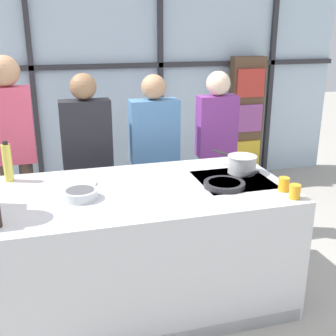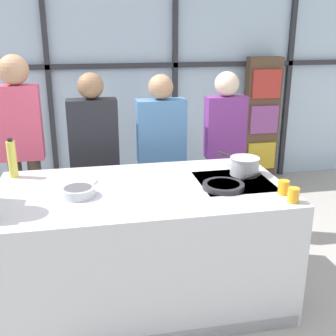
% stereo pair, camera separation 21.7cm
% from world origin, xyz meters
% --- Properties ---
extents(ground_plane, '(18.00, 18.00, 0.00)m').
position_xyz_m(ground_plane, '(0.00, 0.00, 0.00)').
color(ground_plane, '#ADA89E').
extents(back_window_wall, '(6.40, 0.10, 2.80)m').
position_xyz_m(back_window_wall, '(0.00, 2.53, 1.40)').
color(back_window_wall, silver).
rests_on(back_window_wall, ground_plane).
extents(bookshelf, '(0.45, 0.19, 1.63)m').
position_xyz_m(bookshelf, '(1.90, 2.34, 0.82)').
color(bookshelf, brown).
rests_on(bookshelf, ground_plane).
extents(demo_island, '(2.04, 1.09, 0.91)m').
position_xyz_m(demo_island, '(0.00, -0.00, 0.46)').
color(demo_island, silver).
rests_on(demo_island, ground_plane).
extents(spectator_far_left, '(0.36, 0.25, 1.78)m').
position_xyz_m(spectator_far_left, '(-0.92, 0.94, 1.06)').
color(spectator_far_left, '#47382D').
rests_on(spectator_far_left, ground_plane).
extents(spectator_center_left, '(0.44, 0.23, 1.62)m').
position_xyz_m(spectator_center_left, '(-0.31, 0.94, 0.92)').
color(spectator_center_left, black).
rests_on(spectator_center_left, ground_plane).
extents(spectator_center_right, '(0.44, 0.22, 1.60)m').
position_xyz_m(spectator_center_right, '(0.31, 0.94, 0.90)').
color(spectator_center_right, black).
rests_on(spectator_center_right, ground_plane).
extents(spectator_far_right, '(0.38, 0.23, 1.61)m').
position_xyz_m(spectator_far_right, '(0.92, 0.94, 0.93)').
color(spectator_far_right, '#232838').
rests_on(spectator_far_right, ground_plane).
extents(frying_pan, '(0.50, 0.32, 0.04)m').
position_xyz_m(frying_pan, '(0.56, -0.12, 0.93)').
color(frying_pan, '#232326').
rests_on(frying_pan, demo_island).
extents(saucepan, '(0.25, 0.39, 0.14)m').
position_xyz_m(saucepan, '(0.81, 0.13, 0.98)').
color(saucepan, silver).
rests_on(saucepan, demo_island).
extents(white_plate, '(0.23, 0.23, 0.01)m').
position_xyz_m(white_plate, '(-0.43, 0.19, 0.92)').
color(white_plate, white).
rests_on(white_plate, demo_island).
extents(mixing_bowl, '(0.23, 0.23, 0.06)m').
position_xyz_m(mixing_bowl, '(-0.44, -0.07, 0.95)').
color(mixing_bowl, silver).
rests_on(mixing_bowl, demo_island).
extents(oil_bottle, '(0.07, 0.07, 0.30)m').
position_xyz_m(oil_bottle, '(-0.92, 0.41, 1.05)').
color(oil_bottle, '#E0CC4C').
rests_on(oil_bottle, demo_island).
extents(juice_glass_near, '(0.08, 0.08, 0.10)m').
position_xyz_m(juice_glass_near, '(0.92, -0.45, 0.96)').
color(juice_glass_near, orange).
rests_on(juice_glass_near, demo_island).
extents(juice_glass_far, '(0.08, 0.08, 0.10)m').
position_xyz_m(juice_glass_far, '(0.92, -0.31, 0.96)').
color(juice_glass_far, orange).
rests_on(juice_glass_far, demo_island).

